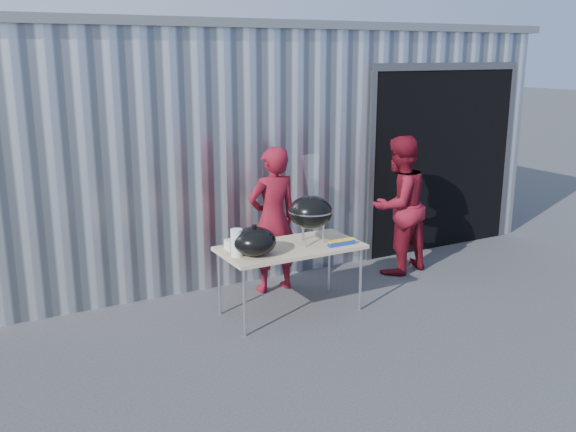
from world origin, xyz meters
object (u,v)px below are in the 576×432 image
kettle_grill (311,206)px  person_bystander (398,205)px  folding_table (290,249)px  person_cook (273,220)px

kettle_grill → person_bystander: 1.71m
folding_table → person_cook: person_cook is taller
kettle_grill → person_bystander: size_ratio=0.54×
folding_table → person_cook: (0.16, 0.70, 0.14)m
folding_table → person_bystander: person_bystander is taller
person_bystander → kettle_grill: bearing=7.4°
kettle_grill → person_cook: 0.79m
kettle_grill → person_bystander: person_bystander is taller
kettle_grill → person_bystander: bearing=18.4°
folding_table → person_bystander: size_ratio=0.86×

